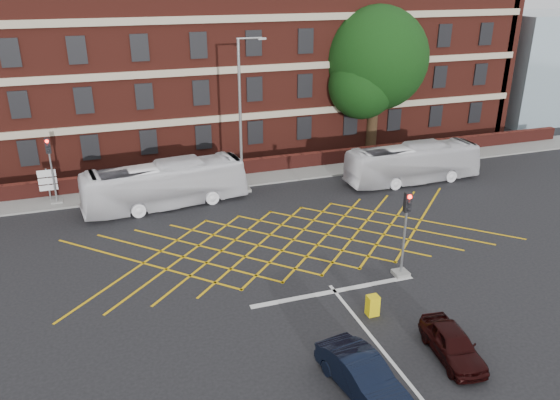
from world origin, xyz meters
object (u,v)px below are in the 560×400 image
object	(u,v)px
street_lamp	(242,140)
direction_signs	(48,181)
car_maroon	(453,344)
utility_cabinet	(373,305)
traffic_light_far	(53,177)
car_navy	(362,375)
traffic_light_near	(404,242)
bus_left	(165,185)
deciduous_tree	(375,66)
bus_right	(413,163)

from	to	relation	value
street_lamp	direction_signs	distance (m)	12.44
car_maroon	utility_cabinet	world-z (taller)	car_maroon
traffic_light_far	direction_signs	distance (m)	0.75
car_navy	street_lamp	world-z (taller)	street_lamp
car_maroon	traffic_light_far	xyz separation A→B (m)	(-14.61, 20.68, 1.17)
traffic_light_near	traffic_light_far	distance (m)	21.70
bus_left	deciduous_tree	world-z (taller)	deciduous_tree
street_lamp	car_navy	bearing A→B (deg)	-93.25
car_maroon	direction_signs	distance (m)	25.97
direction_signs	utility_cabinet	xyz separation A→B (m)	(13.47, -17.75, -0.92)
bus_left	utility_cabinet	xyz separation A→B (m)	(6.59, -14.70, -0.95)
car_maroon	deciduous_tree	bearing A→B (deg)	75.99
traffic_light_far	direction_signs	xyz separation A→B (m)	(-0.40, 0.51, -0.39)
deciduous_tree	utility_cabinet	bearing A→B (deg)	-117.29
traffic_light_near	direction_signs	xyz separation A→B (m)	(-16.32, 15.25, -0.39)
car_maroon	direction_signs	xyz separation A→B (m)	(-15.01, 21.18, 0.79)
bus_right	car_maroon	world-z (taller)	bus_right
traffic_light_far	street_lamp	world-z (taller)	street_lamp
bus_left	bus_right	bearing A→B (deg)	-100.83
street_lamp	direction_signs	xyz separation A→B (m)	(-12.08, 2.10, -2.09)
traffic_light_near	car_maroon	bearing A→B (deg)	-102.54
car_navy	deciduous_tree	world-z (taller)	deciduous_tree
utility_cabinet	traffic_light_far	bearing A→B (deg)	127.16
car_navy	street_lamp	bearing A→B (deg)	77.20
bus_right	traffic_light_near	size ratio (longest dim) A/B	2.24
bus_right	direction_signs	bearing A→B (deg)	79.27
direction_signs	utility_cabinet	bearing A→B (deg)	-52.81
bus_right	street_lamp	bearing A→B (deg)	78.93
traffic_light_near	deciduous_tree	bearing A→B (deg)	66.52
bus_right	car_maroon	bearing A→B (deg)	152.55
deciduous_tree	street_lamp	world-z (taller)	deciduous_tree
street_lamp	direction_signs	world-z (taller)	street_lamp
bus_left	car_maroon	bearing A→B (deg)	-162.62
deciduous_tree	street_lamp	size ratio (longest dim) A/B	1.15
traffic_light_far	direction_signs	size ratio (longest dim) A/B	1.94
traffic_light_far	utility_cabinet	distance (m)	21.68
car_maroon	deciduous_tree	distance (m)	27.52
car_maroon	direction_signs	bearing A→B (deg)	132.31
bus_right	street_lamp	xyz separation A→B (m)	(-11.53, 2.15, 2.14)
car_navy	traffic_light_near	distance (m)	8.49
street_lamp	direction_signs	bearing A→B (deg)	170.12
car_navy	traffic_light_far	xyz separation A→B (m)	(-10.57, 21.24, 1.10)
deciduous_tree	car_maroon	bearing A→B (deg)	-111.01
bus_right	car_navy	xyz separation A→B (m)	(-12.64, -17.49, -0.67)
car_navy	utility_cabinet	size ratio (longest dim) A/B	4.47
traffic_light_near	traffic_light_far	xyz separation A→B (m)	(-15.93, 14.74, 0.00)
traffic_light_near	direction_signs	distance (m)	22.34
bus_left	utility_cabinet	world-z (taller)	bus_left
traffic_light_far	bus_left	bearing A→B (deg)	-21.48
bus_right	car_maroon	xyz separation A→B (m)	(-8.60, -16.93, -0.75)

